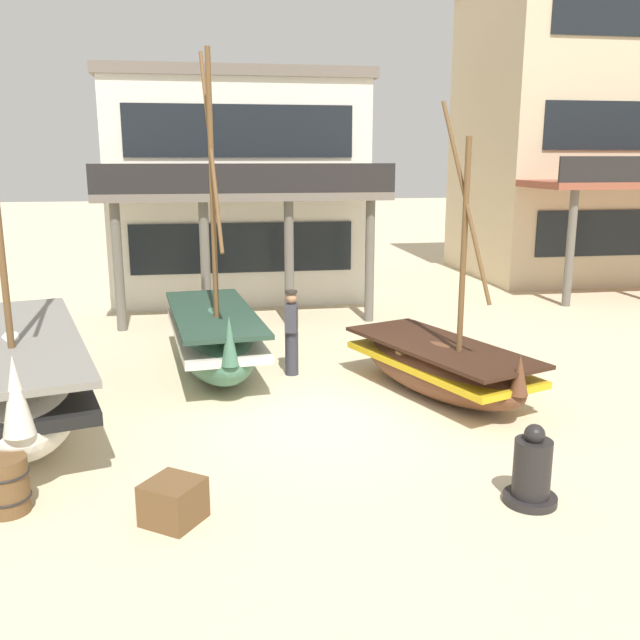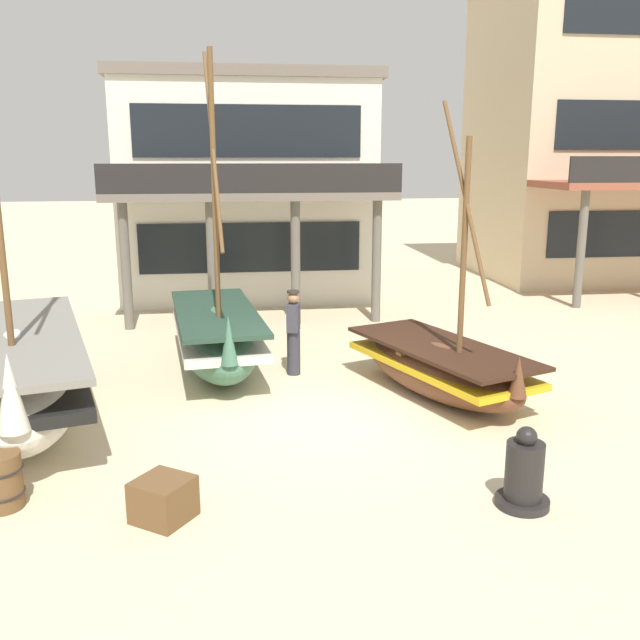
% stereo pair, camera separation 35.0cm
% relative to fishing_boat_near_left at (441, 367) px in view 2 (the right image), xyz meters
% --- Properties ---
extents(ground_plane, '(120.00, 120.00, 0.00)m').
position_rel_fishing_boat_near_left_xyz_m(ground_plane, '(-2.15, -0.73, -0.53)').
color(ground_plane, beige).
extents(fishing_boat_near_left, '(2.82, 4.24, 5.11)m').
position_rel_fishing_boat_near_left_xyz_m(fishing_boat_near_left, '(0.00, 0.00, 0.00)').
color(fishing_boat_near_left, brown).
rests_on(fishing_boat_near_left, ground).
extents(fishing_boat_centre_large, '(3.46, 6.25, 8.34)m').
position_rel_fishing_boat_near_left_xyz_m(fishing_boat_centre_large, '(-7.16, -0.23, 0.28)').
color(fishing_boat_centre_large, silver).
rests_on(fishing_boat_centre_large, ground).
extents(fishing_boat_far_right, '(2.02, 4.66, 6.13)m').
position_rel_fishing_boat_near_left_xyz_m(fishing_boat_far_right, '(-3.98, 2.08, 0.17)').
color(fishing_boat_far_right, '#427056').
rests_on(fishing_boat_far_right, ground).
extents(fisherman_by_hull, '(0.30, 0.40, 1.68)m').
position_rel_fishing_boat_near_left_xyz_m(fisherman_by_hull, '(-2.49, 1.60, 0.31)').
color(fisherman_by_hull, '#33333D').
rests_on(fisherman_by_hull, ground).
extents(capstan_winch, '(0.66, 0.66, 1.03)m').
position_rel_fishing_boat_near_left_xyz_m(capstan_winch, '(-0.22, -4.07, -0.11)').
color(capstan_winch, black).
rests_on(capstan_winch, ground).
extents(wooden_barrel, '(0.56, 0.56, 0.70)m').
position_rel_fishing_boat_near_left_xyz_m(wooden_barrel, '(-6.55, -3.25, -0.18)').
color(wooden_barrel, brown).
rests_on(wooden_barrel, ground).
extents(cargo_crate, '(0.85, 0.85, 0.51)m').
position_rel_fishing_boat_near_left_xyz_m(cargo_crate, '(-4.57, -3.81, -0.27)').
color(cargo_crate, brown).
rests_on(cargo_crate, ground).
extents(harbor_building_main, '(7.61, 8.05, 6.58)m').
position_rel_fishing_boat_near_left_xyz_m(harbor_building_main, '(-3.06, 10.59, 2.77)').
color(harbor_building_main, silver).
rests_on(harbor_building_main, ground).
extents(harbor_building_annex, '(10.31, 9.01, 10.23)m').
position_rel_fishing_boat_near_left_xyz_m(harbor_building_annex, '(10.37, 12.05, 4.58)').
color(harbor_building_annex, beige).
rests_on(harbor_building_annex, ground).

